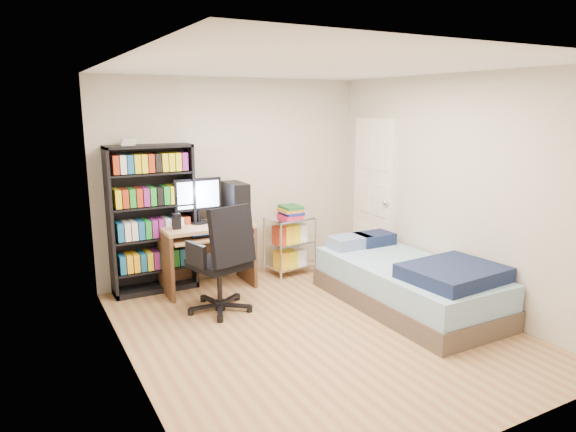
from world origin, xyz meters
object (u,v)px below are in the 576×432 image
media_shelf (152,218)px  bed (409,283)px  computer_desk (213,229)px  office_chair (222,278)px

media_shelf → bed: (2.30, -1.83, -0.62)m
media_shelf → computer_desk: media_shelf is taller
office_chair → bed: size_ratio=0.54×
computer_desk → bed: bearing=-45.5°
media_shelf → office_chair: bearing=-64.6°
computer_desk → bed: size_ratio=0.61×
office_chair → bed: bearing=-39.5°
media_shelf → bed: size_ratio=0.83×
computer_desk → bed: computer_desk is taller
bed → computer_desk: bearing=134.5°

